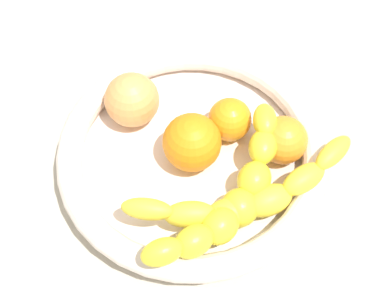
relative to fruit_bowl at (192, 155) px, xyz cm
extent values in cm
cube|color=#B2AD9C|center=(0.00, 0.00, -3.92)|extent=(120.00, 120.00, 3.00)
cylinder|color=silver|center=(0.00, 0.00, -1.53)|extent=(28.82, 28.82, 1.78)
torus|color=silver|center=(0.00, 0.00, 0.82)|extent=(30.86, 30.86, 2.91)
ellipsoid|color=yellow|center=(-8.98, 3.58, 3.40)|extent=(2.36, 5.47, 2.30)
ellipsoid|color=yellow|center=(-8.64, -0.75, 2.49)|extent=(3.67, 5.83, 2.79)
ellipsoid|color=yellow|center=(-7.52, -4.95, 1.58)|extent=(4.96, 6.24, 3.29)
ellipsoid|color=yellow|center=(-5.67, -8.88, 1.58)|extent=(5.59, 6.36, 3.29)
ellipsoid|color=yellow|center=(-3.14, -12.41, 2.49)|extent=(5.67, 5.94, 2.79)
ellipsoid|color=yellow|center=(-0.01, -15.43, 3.40)|extent=(5.68, 5.20, 2.30)
ellipsoid|color=yellow|center=(-13.63, 1.33, 4.08)|extent=(4.30, 5.05, 2.67)
ellipsoid|color=yellow|center=(-11.85, -1.50, 3.19)|extent=(5.13, 5.33, 3.14)
ellipsoid|color=yellow|center=(-9.54, -3.92, 2.30)|extent=(5.63, 5.56, 3.62)
ellipsoid|color=yellow|center=(-6.79, -5.83, 1.41)|extent=(5.76, 5.68, 4.10)
ellipsoid|color=yellow|center=(-3.71, -7.15, 2.30)|extent=(5.20, 4.75, 3.62)
ellipsoid|color=yellow|center=(-0.43, -7.82, 3.19)|extent=(4.61, 3.56, 3.14)
ellipsoid|color=yellow|center=(2.92, -7.82, 4.08)|extent=(4.56, 3.09, 2.67)
sphere|color=orange|center=(-0.29, 0.42, 2.69)|extent=(6.65, 6.65, 6.65)
sphere|color=orange|center=(4.14, -3.95, 1.92)|extent=(5.11, 5.11, 5.11)
sphere|color=orange|center=(1.83, -10.14, 2.14)|extent=(5.55, 5.55, 5.55)
sphere|color=#EF9D54|center=(5.15, 7.68, 2.62)|extent=(6.51, 6.51, 6.51)
camera|label=1|loc=(-32.52, -3.71, 53.57)|focal=50.91mm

